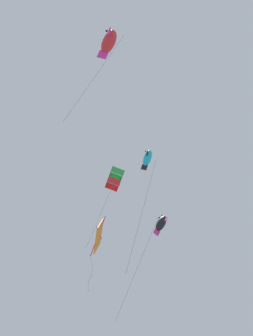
{
  "coord_description": "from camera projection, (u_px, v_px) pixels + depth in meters",
  "views": [
    {
      "loc": [
        -17.16,
        -26.24,
        8.76
      ],
      "look_at": [
        -0.01,
        -1.24,
        26.09
      ],
      "focal_mm": 54.07,
      "sensor_mm": 36.0,
      "label": 1
    }
  ],
  "objects": [
    {
      "name": "kite_diamond_far_centre",
      "position": [
        99.0,
        236.0,
        30.3
      ],
      "size": [
        1.4,
        1.96,
        4.71
      ],
      "rotation": [
        0.31,
        0.0,
        1.18
      ],
      "color": "orange"
    },
    {
      "name": "kite_fish_near_left",
      "position": [
        161.0,
        224.0,
        36.54
      ],
      "size": [
        3.46,
        3.96,
        7.83
      ],
      "rotation": [
        0.5,
        0.0,
        1.5
      ],
      "color": "black"
    },
    {
      "name": "kite_box_mid_left",
      "position": [
        115.0,
        179.0,
        42.32
      ],
      "size": [
        2.98,
        2.55,
        7.33
      ],
      "rotation": [
        0.3,
        0.0,
        1.18
      ],
      "color": "green"
    },
    {
      "name": "kite_fish_near_right",
      "position": [
        147.0,
        158.0,
        31.88
      ],
      "size": [
        2.0,
        1.65,
        8.37
      ],
      "rotation": [
        0.32,
        0.0,
        0.81
      ],
      "color": "#1EB2C6"
    },
    {
      "name": "kite_fish_low_drifter",
      "position": [
        109.0,
        42.0,
        33.5
      ],
      "size": [
        3.69,
        3.03,
        8.58
      ],
      "rotation": [
        0.33,
        0.0,
        0.93
      ],
      "color": "red"
    }
  ]
}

